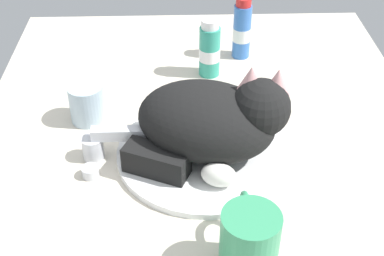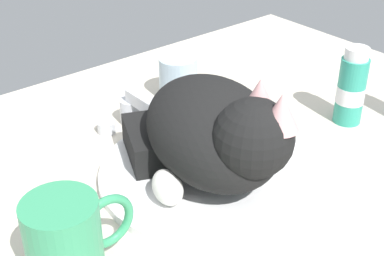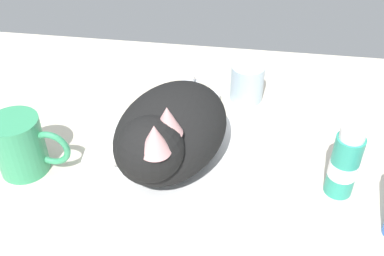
{
  "view_description": "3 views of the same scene",
  "coord_description": "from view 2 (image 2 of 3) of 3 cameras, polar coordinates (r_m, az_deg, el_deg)",
  "views": [
    {
      "loc": [
        -69.39,
        4.54,
        58.82
      ],
      "look_at": [
        1.5,
        2.25,
        4.74
      ],
      "focal_mm": 49.71,
      "sensor_mm": 36.0,
      "label": 1
    },
    {
      "loc": [
        -40.58,
        -45.28,
        43.3
      ],
      "look_at": [
        -2.18,
        1.44,
        7.76
      ],
      "focal_mm": 51.56,
      "sensor_mm": 36.0,
      "label": 2
    },
    {
      "loc": [
        11.27,
        -55.09,
        52.47
      ],
      "look_at": [
        2.65,
        3.95,
        4.94
      ],
      "focal_mm": 42.98,
      "sensor_mm": 36.0,
      "label": 3
    }
  ],
  "objects": [
    {
      "name": "cat",
      "position": [
        0.69,
        2.56,
        -0.44
      ],
      "size": [
        22.15,
        28.33,
        15.71
      ],
      "color": "black",
      "rests_on": "sink_basin"
    },
    {
      "name": "sink_basin",
      "position": [
        0.74,
        2.01,
        -4.68
      ],
      "size": [
        30.19,
        30.19,
        1.13
      ],
      "primitive_type": "cylinder",
      "color": "white",
      "rests_on": "ground_plane"
    },
    {
      "name": "faucet",
      "position": [
        0.85,
        -5.68,
        1.77
      ],
      "size": [
        12.13,
        11.79,
        6.08
      ],
      "color": "silver",
      "rests_on": "ground_plane"
    },
    {
      "name": "toothpaste_bottle",
      "position": [
        0.88,
        16.15,
        3.97
      ],
      "size": [
        4.37,
        4.37,
        12.42
      ],
      "color": "teal",
      "rests_on": "ground_plane"
    },
    {
      "name": "rinse_cup",
      "position": [
        0.93,
        -1.44,
        5.18
      ],
      "size": [
        6.44,
        6.44,
        7.28
      ],
      "color": "silver",
      "rests_on": "ground_plane"
    },
    {
      "name": "coffee_mug",
      "position": [
        0.59,
        -12.81,
        -11.36
      ],
      "size": [
        12.34,
        7.85,
        9.94
      ],
      "color": "#389966",
      "rests_on": "ground_plane"
    },
    {
      "name": "ground_plane",
      "position": [
        0.76,
        1.98,
        -5.96
      ],
      "size": [
        110.0,
        82.5,
        3.0
      ],
      "primitive_type": "cube",
      "color": "beige"
    }
  ]
}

